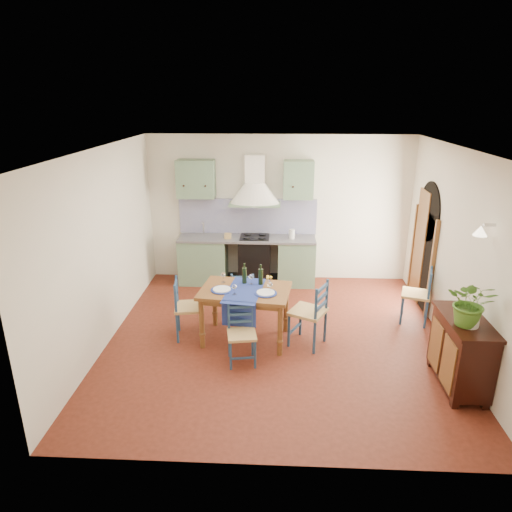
# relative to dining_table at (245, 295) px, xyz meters

# --- Properties ---
(floor) EXTENTS (5.00, 5.00, 0.00)m
(floor) POSITION_rel_dining_table_xyz_m (0.47, 0.04, -0.72)
(floor) COLOR #45190E
(floor) RESTS_ON ground
(back_wall) EXTENTS (5.00, 0.96, 2.80)m
(back_wall) POSITION_rel_dining_table_xyz_m (0.00, 2.33, 0.33)
(back_wall) COLOR beige
(back_wall) RESTS_ON ground
(right_wall) EXTENTS (0.26, 5.00, 2.80)m
(right_wall) POSITION_rel_dining_table_xyz_m (2.97, 0.31, 0.62)
(right_wall) COLOR beige
(right_wall) RESTS_ON ground
(left_wall) EXTENTS (0.04, 5.00, 2.80)m
(left_wall) POSITION_rel_dining_table_xyz_m (-2.03, 0.04, 0.68)
(left_wall) COLOR beige
(left_wall) RESTS_ON ground
(ceiling) EXTENTS (5.00, 5.00, 0.01)m
(ceiling) POSITION_rel_dining_table_xyz_m (0.47, 0.04, 2.09)
(ceiling) COLOR silver
(ceiling) RESTS_ON back_wall
(dining_table) EXTENTS (1.38, 1.07, 1.13)m
(dining_table) POSITION_rel_dining_table_xyz_m (0.00, 0.00, 0.00)
(dining_table) COLOR brown
(dining_table) RESTS_ON ground
(chair_near) EXTENTS (0.44, 0.44, 0.81)m
(chair_near) POSITION_rel_dining_table_xyz_m (-0.01, -0.60, -0.30)
(chair_near) COLOR navy
(chair_near) RESTS_ON ground
(chair_far) EXTENTS (0.40, 0.40, 0.84)m
(chair_far) POSITION_rel_dining_table_xyz_m (-0.09, 0.67, -0.29)
(chair_far) COLOR navy
(chair_far) RESTS_ON ground
(chair_left) EXTENTS (0.49, 0.49, 0.92)m
(chair_left) POSITION_rel_dining_table_xyz_m (-0.87, 0.05, -0.24)
(chair_left) COLOR navy
(chair_left) RESTS_ON ground
(chair_right) EXTENTS (0.63, 0.63, 1.00)m
(chair_right) POSITION_rel_dining_table_xyz_m (0.94, -0.11, -0.20)
(chair_right) COLOR navy
(chair_right) RESTS_ON ground
(chair_spare) EXTENTS (0.54, 0.54, 0.92)m
(chair_spare) POSITION_rel_dining_table_xyz_m (2.70, 0.70, -0.25)
(chair_spare) COLOR navy
(chair_spare) RESTS_ON ground
(sideboard) EXTENTS (0.50, 1.05, 0.94)m
(sideboard) POSITION_rel_dining_table_xyz_m (2.73, -1.03, -0.21)
(sideboard) COLOR black
(sideboard) RESTS_ON ground
(potted_plant) EXTENTS (0.66, 0.62, 0.58)m
(potted_plant) POSITION_rel_dining_table_xyz_m (2.69, -1.19, 0.50)
(potted_plant) COLOR #3E6E20
(potted_plant) RESTS_ON sideboard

